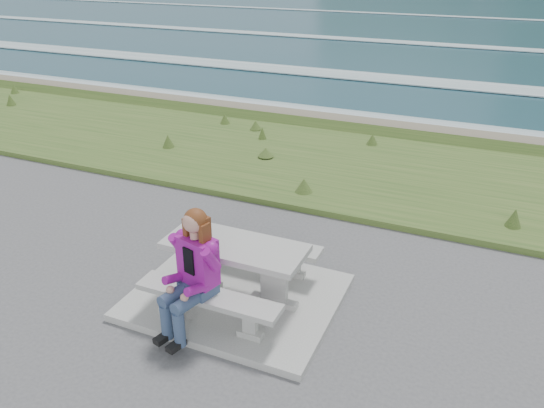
% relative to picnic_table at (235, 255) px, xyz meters
% --- Properties ---
extents(concrete_slab, '(2.60, 2.10, 0.10)m').
position_rel_picnic_table_xyz_m(concrete_slab, '(-0.00, 0.00, -0.63)').
color(concrete_slab, '#989994').
rests_on(concrete_slab, ground).
extents(picnic_table, '(1.80, 0.75, 0.75)m').
position_rel_picnic_table_xyz_m(picnic_table, '(0.00, 0.00, 0.00)').
color(picnic_table, '#989994').
rests_on(picnic_table, concrete_slab).
extents(bench_landward, '(1.80, 0.35, 0.45)m').
position_rel_picnic_table_xyz_m(bench_landward, '(0.00, -0.70, -0.23)').
color(bench_landward, '#989994').
rests_on(bench_landward, concrete_slab).
extents(bench_seaward, '(1.80, 0.35, 0.45)m').
position_rel_picnic_table_xyz_m(bench_seaward, '(0.00, 0.70, -0.23)').
color(bench_seaward, '#989994').
rests_on(bench_seaward, concrete_slab).
extents(grass_verge, '(160.00, 4.50, 0.22)m').
position_rel_picnic_table_xyz_m(grass_verge, '(-0.00, 5.00, -0.68)').
color(grass_verge, '#32531F').
rests_on(grass_verge, ground).
extents(shore_drop, '(160.00, 0.80, 2.20)m').
position_rel_picnic_table_xyz_m(shore_drop, '(-0.00, 7.90, -0.68)').
color(shore_drop, '#675E4D').
rests_on(shore_drop, ground).
extents(ocean, '(1600.00, 1600.00, 0.09)m').
position_rel_picnic_table_xyz_m(ocean, '(-0.00, 25.09, -2.42)').
color(ocean, '#1F4858').
rests_on(ocean, ground).
extents(seated_woman, '(0.61, 0.86, 1.52)m').
position_rel_picnic_table_xyz_m(seated_woman, '(-0.16, -0.84, -0.03)').
color(seated_woman, navy).
rests_on(seated_woman, concrete_slab).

